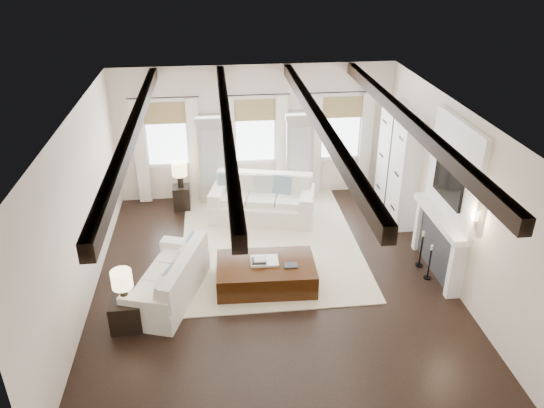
{
  "coord_description": "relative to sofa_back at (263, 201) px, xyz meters",
  "views": [
    {
      "loc": [
        -0.93,
        -8.1,
        5.77
      ],
      "look_at": [
        0.09,
        0.91,
        1.15
      ],
      "focal_mm": 35.0,
      "sensor_mm": 36.0,
      "label": 1
    }
  ],
  "objects": [
    {
      "name": "book_lower",
      "position": [
        -0.33,
        -2.63,
        0.13
      ],
      "size": [
        0.27,
        0.21,
        0.04
      ],
      "primitive_type": "cube",
      "rotation": [
        0.0,
        0.0,
        -0.04
      ],
      "color": "#262628",
      "rests_on": "tray"
    },
    {
      "name": "candlestick_near",
      "position": [
        2.84,
        -2.77,
        -0.1
      ],
      "size": [
        0.15,
        0.15,
        0.72
      ],
      "color": "black",
      "rests_on": "ground"
    },
    {
      "name": "ground",
      "position": [
        -0.06,
        -2.54,
        -0.4
      ],
      "size": [
        7.5,
        7.5,
        0.0
      ],
      "primitive_type": "plane",
      "color": "black",
      "rests_on": "ground"
    },
    {
      "name": "side_table_front",
      "position": [
        -2.58,
        -3.53,
        -0.14
      ],
      "size": [
        0.51,
        0.51,
        0.51
      ],
      "primitive_type": "cube",
      "color": "black",
      "rests_on": "ground"
    },
    {
      "name": "side_table_back",
      "position": [
        -1.85,
        0.62,
        -0.11
      ],
      "size": [
        0.38,
        0.38,
        0.57
      ],
      "primitive_type": "cube",
      "color": "black",
      "rests_on": "ground"
    },
    {
      "name": "candlestick_far",
      "position": [
        2.84,
        -2.34,
        -0.08
      ],
      "size": [
        0.15,
        0.15,
        0.76
      ],
      "color": "black",
      "rests_on": "ground"
    },
    {
      "name": "sofa_back",
      "position": [
        0.0,
        0.0,
        0.0
      ],
      "size": [
        2.46,
        1.53,
        0.98
      ],
      "color": "white",
      "rests_on": "ground"
    },
    {
      "name": "ottoman",
      "position": [
        -0.2,
        -2.64,
        -0.16
      ],
      "size": [
        1.82,
        1.18,
        0.47
      ],
      "primitive_type": "cube",
      "rotation": [
        0.0,
        0.0,
        -0.04
      ],
      "color": "black",
      "rests_on": "ground"
    },
    {
      "name": "book_loose",
      "position": [
        0.23,
        -2.77,
        0.09
      ],
      "size": [
        0.25,
        0.19,
        0.03
      ],
      "primitive_type": "cube",
      "rotation": [
        0.0,
        0.0,
        -0.04
      ],
      "color": "#262628",
      "rests_on": "ottoman"
    },
    {
      "name": "book_upper",
      "position": [
        -0.31,
        -2.65,
        0.17
      ],
      "size": [
        0.23,
        0.18,
        0.03
      ],
      "primitive_type": "cube",
      "rotation": [
        0.0,
        0.0,
        -0.04
      ],
      "color": "beige",
      "rests_on": "book_lower"
    },
    {
      "name": "area_rug",
      "position": [
        0.03,
        -0.99,
        -0.39
      ],
      "size": [
        3.62,
        4.93,
        0.02
      ],
      "primitive_type": "cube",
      "color": "beige",
      "rests_on": "ground"
    },
    {
      "name": "sofa_left",
      "position": [
        -1.9,
        -2.82,
        -0.05
      ],
      "size": [
        1.49,
        2.2,
        0.86
      ],
      "color": "white",
      "rests_on": "ground"
    },
    {
      "name": "lamp_front",
      "position": [
        -2.58,
        -3.53,
        0.5
      ],
      "size": [
        0.33,
        0.33,
        0.57
      ],
      "color": "black",
      "rests_on": "side_table_front"
    },
    {
      "name": "tray",
      "position": [
        -0.22,
        -2.58,
        0.09
      ],
      "size": [
        0.51,
        0.4,
        0.04
      ],
      "primitive_type": "cube",
      "rotation": [
        0.0,
        0.0,
        -0.04
      ],
      "color": "white",
      "rests_on": "ottoman"
    },
    {
      "name": "lamp_back",
      "position": [
        -1.85,
        0.62,
        0.58
      ],
      "size": [
        0.34,
        0.34,
        0.59
      ],
      "color": "black",
      "rests_on": "side_table_back"
    },
    {
      "name": "room_shell",
      "position": [
        0.68,
        -1.64,
        1.49
      ],
      "size": [
        6.54,
        7.54,
        3.22
      ],
      "color": "#F5E4D0",
      "rests_on": "ground"
    }
  ]
}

